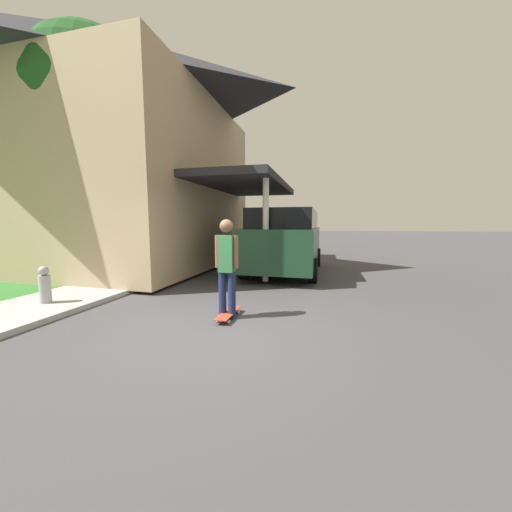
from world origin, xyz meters
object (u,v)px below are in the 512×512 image
skateboarder (227,264)px  skateboard (228,313)px  fire_hydrant (45,285)px  car_down_street (281,239)px  lawn_tree_near (93,99)px  suv_parked (286,239)px

skateboarder → skateboard: 0.85m
fire_hydrant → car_down_street: bearing=80.7°
lawn_tree_near → skateboard: size_ratio=8.27×
skateboard → fire_hydrant: 3.63m
suv_parked → car_down_street: 9.04m
lawn_tree_near → skateboard: bearing=-28.5°
suv_parked → car_down_street: suv_parked is taller
suv_parked → skateboard: bearing=-93.3°
suv_parked → car_down_street: size_ratio=1.13×
lawn_tree_near → skateboarder: lawn_tree_near is taller
lawn_tree_near → skateboard: (4.97, -2.70, -5.05)m
fire_hydrant → skateboard: bearing=4.7°
car_down_street → skateboarder: bearing=-84.7°
lawn_tree_near → suv_parked: 7.01m
lawn_tree_near → suv_parked: size_ratio=1.37×
lawn_tree_near → fire_hydrant: size_ratio=9.65×
car_down_street → skateboard: car_down_street is taller
fire_hydrant → lawn_tree_near: bearing=114.7°
skateboard → fire_hydrant: (-3.60, -0.30, 0.36)m
skateboard → suv_parked: bearing=86.7°
skateboarder → suv_parked: bearing=86.6°
car_down_street → skateboarder: (1.29, -13.85, 0.32)m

